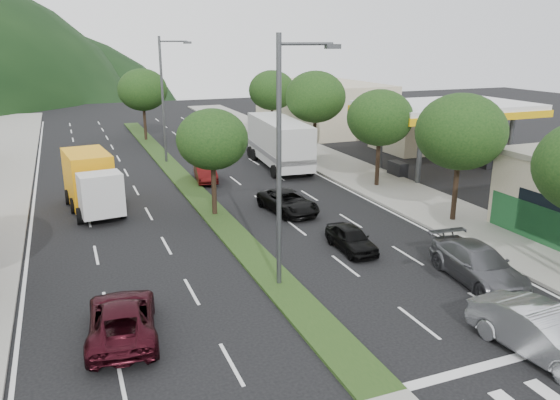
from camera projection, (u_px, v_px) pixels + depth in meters
name	position (u px, v px, depth m)	size (l,w,h in m)	color
ground	(383.00, 399.00, 15.43)	(160.00, 160.00, 0.00)	black
sidewalk_right	(348.00, 170.00, 42.12)	(5.00, 90.00, 0.15)	gray
median	(179.00, 176.00, 40.34)	(1.60, 56.00, 0.12)	#1B3513
gas_canopy	(447.00, 111.00, 40.47)	(12.20, 8.20, 5.25)	silver
bldg_right_far	(322.00, 106.00, 60.81)	(10.00, 16.00, 5.20)	beige
tree_r_b	(461.00, 132.00, 28.96)	(4.80, 4.80, 6.94)	black
tree_r_c	(380.00, 118.00, 36.16)	(4.40, 4.40, 6.48)	black
tree_r_d	(315.00, 97.00, 44.94)	(5.00, 5.00, 7.17)	black
tree_r_e	(272.00, 90.00, 53.93)	(4.60, 4.60, 6.71)	black
tree_med_near	(212.00, 139.00, 30.20)	(4.00, 4.00, 6.02)	black
tree_med_far	(143.00, 90.00, 53.18)	(4.80, 4.80, 6.94)	black
streetlight_near	(284.00, 152.00, 21.04)	(2.60, 0.25, 10.00)	#47494C
streetlight_mid	(165.00, 94.00, 43.29)	(2.60, 0.25, 10.00)	#47494C
sedan_silver	(542.00, 333.00, 17.30)	(1.71, 4.89, 1.61)	#9DA0A5
suv_maroon	(122.00, 319.00, 18.47)	(2.23, 4.83, 1.34)	black
car_queue_a	(351.00, 239.00, 26.08)	(1.43, 3.55, 1.21)	black
car_queue_b	(478.00, 264.00, 22.74)	(2.11, 5.19, 1.51)	#515156
car_queue_c	(205.00, 172.00, 38.88)	(1.36, 3.89, 1.28)	#4D0C0C
car_queue_d	(288.00, 202.00, 31.85)	(2.12, 4.59, 1.28)	black
box_truck	(91.00, 183.00, 32.23)	(3.24, 6.97, 3.32)	silver
motorhome	(279.00, 142.00, 42.96)	(3.83, 9.96, 3.74)	#BBBBBB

